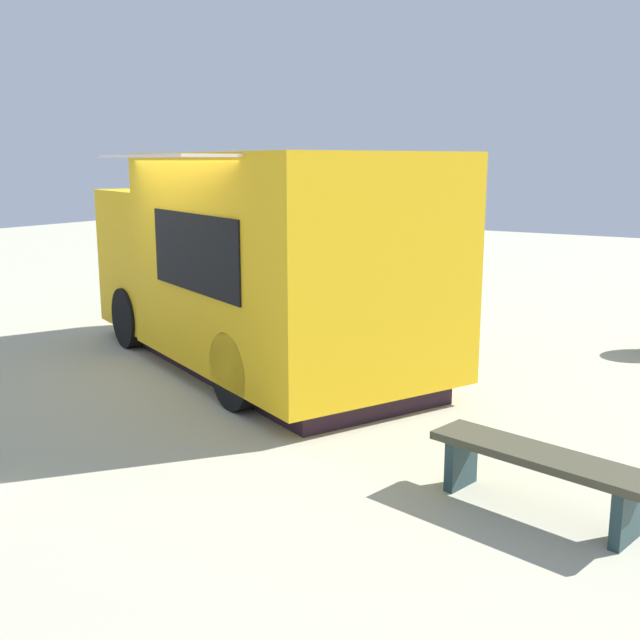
# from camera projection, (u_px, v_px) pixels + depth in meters

# --- Properties ---
(ground_plane) EXTENTS (40.00, 40.00, 0.00)m
(ground_plane) POSITION_uv_depth(u_px,v_px,m) (226.00, 373.00, 9.11)
(ground_plane) COLOR #AFAC94
(food_truck) EXTENTS (4.52, 5.89, 2.58)m
(food_truck) POSITION_uv_depth(u_px,v_px,m) (259.00, 266.00, 9.23)
(food_truck) COLOR yellow
(food_truck) RESTS_ON ground_plane
(person_customer) EXTENTS (0.76, 0.66, 0.87)m
(person_customer) POSITION_uv_depth(u_px,v_px,m) (316.00, 284.00, 13.66)
(person_customer) COLOR black
(person_customer) RESTS_ON ground_plane
(plaza_bench) EXTENTS (0.72, 1.67, 0.46)m
(plaza_bench) POSITION_uv_depth(u_px,v_px,m) (538.00, 467.00, 5.44)
(plaza_bench) COLOR #413F2E
(plaza_bench) RESTS_ON ground_plane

